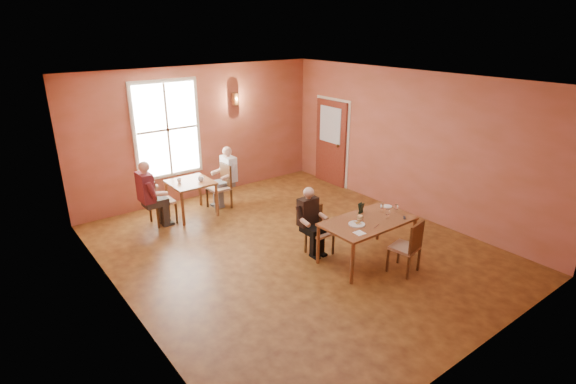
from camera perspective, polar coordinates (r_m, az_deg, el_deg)
ground at (r=8.24m, az=0.85°, el=-7.23°), size 6.00×7.00×0.01m
wall_back at (r=10.53m, az=-11.06°, el=7.37°), size 6.00×0.04×3.00m
wall_front at (r=5.56m, az=24.00°, el=-6.42°), size 6.00×0.04×3.00m
wall_left at (r=6.36m, az=-20.84°, el=-2.53°), size 0.04×7.00×3.00m
wall_right at (r=9.73m, az=15.00°, el=5.96°), size 0.04×7.00×3.00m
ceiling at (r=7.33m, az=0.98°, el=13.95°), size 6.00×7.00×0.04m
window at (r=10.12m, az=-15.08°, el=7.67°), size 1.36×0.10×1.96m
door at (r=11.30m, az=5.42°, el=6.22°), size 0.12×1.04×2.10m
wall_sconce at (r=10.73m, az=-6.71°, el=11.67°), size 0.16×0.16×0.28m
main_table at (r=7.85m, az=9.95°, el=-6.04°), size 1.58×0.89×0.74m
chair_diner_main at (r=7.92m, az=4.05°, el=-5.04°), size 0.38×0.38×0.86m
diner_main at (r=7.83m, az=4.23°, el=-4.09°), size 0.47×0.47×1.17m
chair_empty at (r=7.59m, az=14.59°, el=-6.68°), size 0.48×0.48×0.92m
plate_food at (r=7.50m, az=8.72°, el=-4.01°), size 0.33×0.33×0.04m
sandwich at (r=7.60m, az=9.11°, el=-3.42°), size 0.10×0.10×0.10m
goblet_a at (r=8.04m, az=11.84°, el=-1.96°), size 0.08×0.08×0.17m
goblet_b at (r=8.05m, az=13.59°, el=-2.06°), size 0.07×0.07×0.17m
goblet_c at (r=7.78m, az=12.52°, el=-2.72°), size 0.08×0.08×0.19m
menu_stand at (r=7.93m, az=9.25°, el=-2.04°), size 0.12×0.08×0.19m
knife at (r=7.50m, az=11.18°, el=-4.30°), size 0.19×0.07×0.00m
napkin at (r=7.22m, az=9.05°, el=-5.16°), size 0.17×0.17×0.01m
side_plate at (r=8.33m, az=12.51°, el=-1.78°), size 0.20×0.20×0.01m
sunglasses at (r=7.92m, az=14.57°, el=-3.16°), size 0.11×0.11×0.01m
second_table at (r=9.72m, az=-12.12°, el=-0.79°), size 0.85×0.85×0.75m
chair_diner_white at (r=9.95m, az=-8.81°, el=0.64°), size 0.43×0.43×0.98m
diner_white at (r=9.91m, az=-8.70°, el=1.51°), size 0.51×0.51×1.28m
chair_diner_maroon at (r=9.44m, az=-15.70°, el=-1.01°), size 0.43×0.43×0.98m
diner_maroon at (r=9.37m, az=-15.98°, el=-0.02°), size 0.54×0.54×1.35m
cup_a at (r=9.54m, az=-11.02°, el=1.60°), size 0.15×0.15×0.09m
cup_b at (r=9.57m, az=-13.65°, el=1.43°), size 0.13×0.13×0.09m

